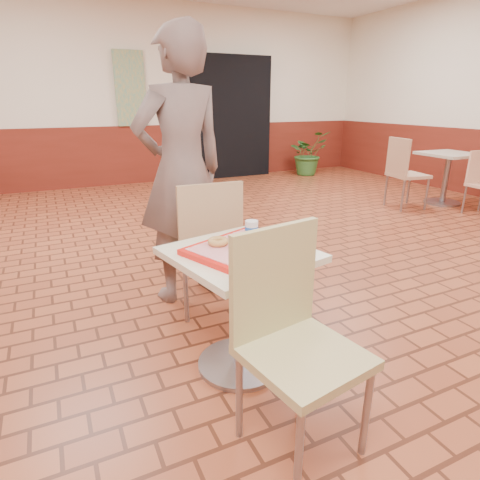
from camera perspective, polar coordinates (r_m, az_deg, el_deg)
name	(u,v)px	position (r m, az deg, el deg)	size (l,w,h in m)	color
room_shell	(357,88)	(3.07, 16.29, 20.09)	(8.01, 10.01, 3.01)	brown
wainscot_band	(344,226)	(3.21, 14.64, 1.99)	(8.00, 10.00, 1.00)	maroon
corridor_doorway	(230,118)	(7.90, -1.42, 16.94)	(1.60, 0.22, 2.20)	black
promo_poster	(130,89)	(7.41, -15.33, 20.03)	(0.50, 0.03, 1.20)	gray
main_table	(240,291)	(2.13, 0.00, -7.26)	(0.65, 0.65, 0.69)	beige
chair_main_front	(292,330)	(1.69, 7.35, -12.65)	(0.50, 0.50, 0.94)	tan
chair_main_back	(206,241)	(2.72, -4.84, -0.10)	(0.45, 0.45, 0.93)	tan
customer	(182,171)	(2.87, -8.28, 9.67)	(0.69, 0.45, 1.90)	#725E58
serving_tray	(240,248)	(2.04, 0.00, -1.19)	(0.50, 0.39, 0.03)	red
ring_donut	(218,241)	(2.04, -3.13, -0.21)	(0.11, 0.11, 0.03)	#BF8C45
long_john_donut	(248,242)	(2.01, 1.17, -0.28)	(0.17, 0.11, 0.05)	#CB6E3B
paper_cup	(252,229)	(2.14, 1.66, 1.61)	(0.07, 0.07, 0.09)	white
second_table	(447,170)	(6.47, 27.40, 8.87)	(0.69, 0.69, 0.72)	#B8AD94
chair_second_left	(404,170)	(5.94, 22.28, 9.25)	(0.51, 0.51, 0.95)	tan
potted_plant	(308,153)	(8.25, 9.62, 12.08)	(0.77, 0.66, 0.85)	#306528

